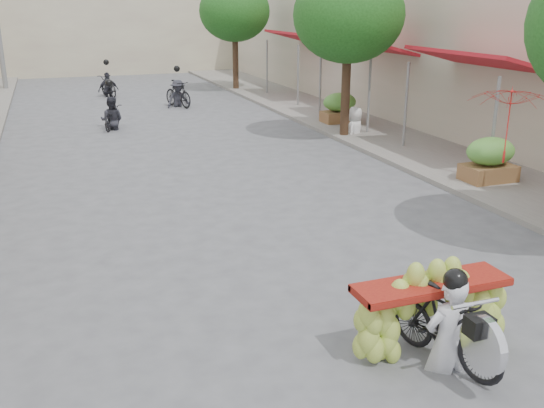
# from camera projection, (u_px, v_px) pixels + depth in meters

# --- Properties ---
(sidewalk_right) EXTENTS (4.00, 60.00, 0.12)m
(sidewalk_right) POSITION_uv_depth(u_px,v_px,m) (373.00, 127.00, 20.94)
(sidewalk_right) COLOR gray
(sidewalk_right) RESTS_ON ground
(shophouse_row_right) EXTENTS (9.77, 40.00, 6.00)m
(shophouse_row_right) POSITION_uv_depth(u_px,v_px,m) (520.00, 38.00, 20.75)
(shophouse_row_right) COLOR #BAAF9A
(shophouse_row_right) RESTS_ON ground
(far_building) EXTENTS (20.00, 6.00, 7.00)m
(far_building) POSITION_uv_depth(u_px,v_px,m) (98.00, 14.00, 38.09)
(far_building) COLOR #C1B598
(far_building) RESTS_ON ground
(street_tree_mid) EXTENTS (3.40, 3.40, 5.25)m
(street_tree_mid) POSITION_uv_depth(u_px,v_px,m) (348.00, 16.00, 18.36)
(street_tree_mid) COLOR #3A2719
(street_tree_mid) RESTS_ON ground
(street_tree_far) EXTENTS (3.40, 3.40, 5.25)m
(street_tree_far) POSITION_uv_depth(u_px,v_px,m) (235.00, 11.00, 29.06)
(street_tree_far) COLOR #3A2719
(street_tree_far) RESTS_ON ground
(produce_crate_mid) EXTENTS (1.20, 0.88, 1.16)m
(produce_crate_mid) POSITION_uv_depth(u_px,v_px,m) (490.00, 156.00, 14.23)
(produce_crate_mid) COLOR brown
(produce_crate_mid) RESTS_ON ground
(produce_crate_far) EXTENTS (1.20, 0.88, 1.16)m
(produce_crate_far) POSITION_uv_depth(u_px,v_px,m) (340.00, 105.00, 21.37)
(produce_crate_far) COLOR brown
(produce_crate_far) RESTS_ON ground
(banana_motorbike) EXTENTS (2.20, 1.84, 2.13)m
(banana_motorbike) POSITION_uv_depth(u_px,v_px,m) (441.00, 306.00, 7.18)
(banana_motorbike) COLOR black
(banana_motorbike) RESTS_ON ground
(market_umbrella) EXTENTS (2.03, 2.03, 1.69)m
(market_umbrella) POSITION_uv_depth(u_px,v_px,m) (514.00, 87.00, 12.87)
(market_umbrella) COLOR red
(market_umbrella) RESTS_ON ground
(pedestrian) EXTENTS (0.95, 0.93, 1.69)m
(pedestrian) POSITION_uv_depth(u_px,v_px,m) (356.00, 107.00, 19.53)
(pedestrian) COLOR white
(pedestrian) RESTS_ON ground
(bg_motorbike_a) EXTENTS (1.03, 1.50, 1.95)m
(bg_motorbike_a) POSITION_uv_depth(u_px,v_px,m) (111.00, 107.00, 20.67)
(bg_motorbike_a) COLOR black
(bg_motorbike_a) RESTS_ON ground
(bg_motorbike_b) EXTENTS (1.18, 1.95, 1.95)m
(bg_motorbike_b) POSITION_uv_depth(u_px,v_px,m) (178.00, 87.00, 25.20)
(bg_motorbike_b) COLOR black
(bg_motorbike_b) RESTS_ON ground
(bg_motorbike_c) EXTENTS (1.07, 1.78, 1.95)m
(bg_motorbike_c) POSITION_uv_depth(u_px,v_px,m) (108.00, 80.00, 28.02)
(bg_motorbike_c) COLOR black
(bg_motorbike_c) RESTS_ON ground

